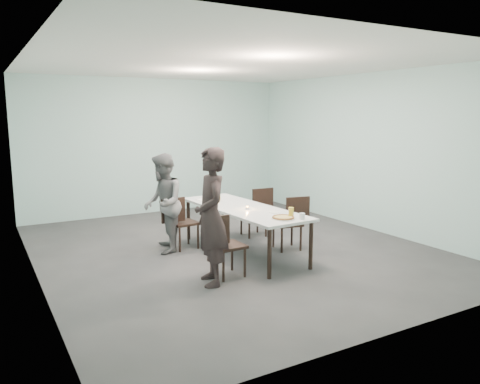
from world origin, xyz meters
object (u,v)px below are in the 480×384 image
chair_far_right (257,209)px  beer_glass (291,212)px  tealight (247,208)px  chair_near_right (292,219)px  amber_tumbler (219,198)px  side_plate (275,212)px  chair_near_left (223,242)px  diner_far (163,203)px  table (243,211)px  water_tumbler (302,216)px  pizza (283,218)px  diner_near (211,217)px  chair_far_left (179,219)px

chair_far_right → beer_glass: 1.95m
beer_glass → tealight: beer_glass is taller
chair_near_right → chair_far_right: 1.03m
tealight → amber_tumbler: bearing=90.8°
side_plate → amber_tumbler: bearing=100.9°
chair_near_left → beer_glass: size_ratio=5.80×
chair_far_right → amber_tumbler: 0.89m
chair_near_left → diner_far: diner_far is taller
diner_far → table: bearing=77.2°
chair_far_right → water_tumbler: 2.09m
chair_near_right → side_plate: 0.75m
pizza → side_plate: pizza is taller
table → diner_near: (-1.06, -1.00, 0.21)m
water_tumbler → table: bearing=103.8°
chair_far_left → pizza: 1.95m
pizza → side_plate: (0.14, 0.43, -0.01)m
beer_glass → water_tumbler: size_ratio=1.67×
chair_far_right → beer_glass: size_ratio=5.80×
chair_far_left → chair_far_right: (1.60, 0.12, 0.00)m
chair_near_right → pizza: (-0.74, -0.81, 0.27)m
side_plate → water_tumbler: water_tumbler is taller
side_plate → water_tumbler: (0.07, -0.59, 0.04)m
chair_near_right → beer_glass: (-0.60, -0.80, 0.32)m
chair_near_left → diner_near: diner_near is taller
diner_near → pizza: bearing=101.9°
amber_tumbler → beer_glass: bearing=-81.6°
beer_glass → pizza: bearing=-175.1°
side_plate → amber_tumbler: 1.38m
chair_far_right → tealight: (-0.82, -1.02, 0.27)m
side_plate → table: bearing=110.4°
beer_glass → tealight: bearing=106.8°
diner_far → water_tumbler: (1.38, -1.86, -0.01)m
chair_near_left → diner_far: (-0.27, 1.54, 0.30)m
chair_far_right → beer_glass: (-0.57, -1.84, 0.32)m
chair_near_left → tealight: bearing=38.3°
chair_far_left → chair_far_right: 1.60m
diner_far → pizza: 2.06m
side_plate → tealight: 0.47m
pizza → chair_near_left: bearing=170.1°
diner_far → tealight: size_ratio=28.65×
diner_far → diner_near: bearing=20.3°
diner_near → side_plate: (1.28, 0.42, -0.15)m
diner_near → beer_glass: bearing=102.6°
chair_near_left → water_tumbler: bearing=-18.0°
amber_tumbler → diner_near: bearing=-119.9°
side_plate → water_tumbler: size_ratio=2.00×
tealight → chair_far_right: bearing=51.1°
beer_glass → tealight: 0.86m
chair_far_left → beer_glass: beer_glass is taller
chair_far_right → chair_far_left: bearing=9.1°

